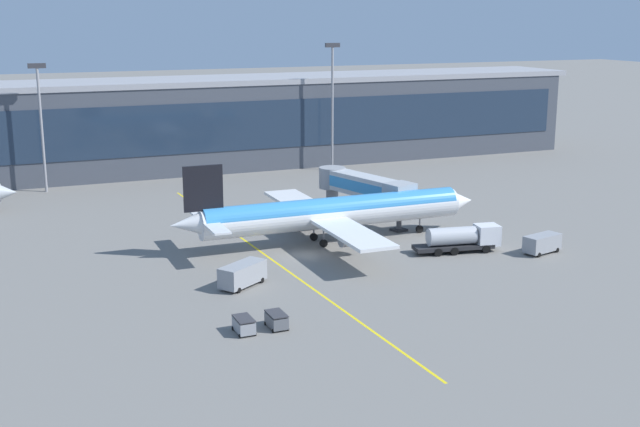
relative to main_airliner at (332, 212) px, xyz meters
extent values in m
plane|color=slate|center=(-5.19, -4.07, -3.96)|extent=(700.00, 700.00, 0.00)
cube|color=yellow|center=(-9.76, -2.07, -3.96)|extent=(3.18, 79.96, 0.01)
cube|color=#424751|center=(-11.35, 59.15, 4.01)|extent=(172.27, 17.45, 15.94)
cube|color=#1E2D42|center=(-11.35, 50.37, 4.81)|extent=(167.10, 0.16, 8.93)
cube|color=#99999E|center=(-11.35, 59.15, 12.48)|extent=(175.72, 17.80, 1.00)
cylinder|color=white|center=(0.30, 0.00, -0.14)|extent=(34.92, 4.01, 3.68)
cylinder|color=#388CD1|center=(0.30, 0.00, 0.20)|extent=(34.22, 3.85, 3.54)
cone|color=white|center=(19.03, -0.18, -0.14)|extent=(3.72, 3.53, 3.50)
cone|color=white|center=(-18.62, 0.17, 0.23)|extent=(4.45, 3.17, 3.13)
cube|color=black|center=(-16.65, 0.15, 4.47)|extent=(4.79, 0.40, 5.53)
cube|color=white|center=(-16.11, 3.83, 0.42)|extent=(2.05, 5.91, 0.24)
cube|color=white|center=(-16.18, -3.53, 0.42)|extent=(2.05, 5.91, 0.24)
cube|color=white|center=(-1.12, 9.18, -0.41)|extent=(4.94, 14.70, 0.40)
cube|color=white|center=(-1.29, -9.16, -0.41)|extent=(4.94, 14.70, 0.40)
cylinder|color=#939399|center=(-0.14, 6.53, -1.73)|extent=(2.86, 2.05, 2.03)
cylinder|color=#939399|center=(-0.26, -6.53, -1.73)|extent=(2.86, 2.05, 2.03)
cylinder|color=black|center=(12.85, -0.12, -3.46)|extent=(1.00, 0.41, 1.00)
cylinder|color=slate|center=(12.85, -0.12, -2.47)|extent=(0.20, 0.20, 1.98)
cylinder|color=black|center=(-1.78, 1.67, -3.46)|extent=(1.00, 0.41, 1.00)
cylinder|color=slate|center=(-1.78, 1.67, -2.47)|extent=(0.20, 0.20, 1.98)
cylinder|color=black|center=(-1.81, -1.64, -3.46)|extent=(1.00, 0.41, 1.00)
cylinder|color=slate|center=(-1.81, -1.64, -2.47)|extent=(0.20, 0.20, 1.98)
cube|color=#B2B7BC|center=(8.88, 8.83, 1.16)|extent=(6.67, 14.78, 2.80)
cube|color=#2D84C6|center=(8.93, 8.85, 1.16)|extent=(6.18, 12.57, 1.54)
cube|color=#9EA3A8|center=(10.76, 1.83, 1.16)|extent=(4.31, 4.03, 2.94)
cylinder|color=#4C4C51|center=(10.76, 1.83, -2.10)|extent=(0.70, 0.70, 3.73)
cube|color=#262628|center=(10.76, 1.83, -3.81)|extent=(2.21, 2.21, 0.30)
cylinder|color=gray|center=(6.99, 15.83, 1.16)|extent=(3.90, 3.90, 3.08)
cylinder|color=gray|center=(6.99, 15.83, -2.10)|extent=(1.80, 1.80, 3.73)
cube|color=#232326|center=(11.99, -10.05, -3.21)|extent=(10.28, 4.18, 0.50)
cube|color=silver|center=(16.33, -10.80, -1.96)|extent=(3.19, 2.94, 2.50)
cube|color=black|center=(17.57, -11.02, -1.46)|extent=(0.55, 2.29, 1.12)
cylinder|color=#B7BABF|center=(11.72, -10.00, -1.86)|extent=(6.29, 3.20, 2.20)
cylinder|color=black|center=(15.98, -9.53, -3.46)|extent=(1.05, 0.52, 1.00)
cylinder|color=black|center=(15.57, -11.87, -3.46)|extent=(1.05, 0.52, 1.00)
cylinder|color=black|center=(11.90, -8.83, -3.46)|extent=(1.05, 0.52, 1.00)
cylinder|color=black|center=(11.49, -11.17, -3.46)|extent=(1.05, 0.52, 1.00)
cylinder|color=black|center=(9.83, -8.47, -3.46)|extent=(1.05, 0.52, 1.00)
cylinder|color=black|center=(9.43, -10.81, -3.46)|extent=(1.05, 0.52, 1.00)
cube|color=gray|center=(-15.90, -12.49, -2.56)|extent=(6.09, 5.17, 2.20)
cube|color=black|center=(-17.10, -13.31, -2.18)|extent=(2.84, 2.85, 0.66)
cylinder|color=black|center=(-17.00, -14.49, -3.66)|extent=(0.64, 0.54, 0.60)
cylinder|color=black|center=(-18.16, -12.78, -3.66)|extent=(0.64, 0.54, 0.60)
cylinder|color=black|center=(-13.64, -12.20, -3.66)|extent=(0.64, 0.54, 0.60)
cylinder|color=black|center=(-14.81, -10.49, -3.66)|extent=(0.64, 0.54, 0.60)
cube|color=gray|center=(21.90, -14.49, -2.66)|extent=(5.37, 3.28, 2.00)
cube|color=black|center=(23.11, -14.18, -2.31)|extent=(2.17, 2.27, 0.60)
cylinder|color=black|center=(23.36, -13.14, -3.66)|extent=(0.64, 0.39, 0.60)
cylinder|color=black|center=(23.83, -14.97, -3.66)|extent=(0.64, 0.39, 0.60)
cylinder|color=black|center=(19.97, -14.01, -3.66)|extent=(0.64, 0.39, 0.60)
cylinder|color=black|center=(20.44, -15.84, -3.66)|extent=(0.64, 0.39, 0.60)
cube|color=gray|center=(-19.89, -25.49, -3.23)|extent=(1.53, 2.62, 1.10)
cube|color=#333338|center=(-19.89, -25.49, -2.53)|extent=(1.56, 2.67, 0.10)
cylinder|color=black|center=(-20.66, -24.46, -3.78)|extent=(0.12, 0.36, 0.36)
cylinder|color=black|center=(-19.16, -24.44, -3.78)|extent=(0.12, 0.36, 0.36)
cylinder|color=black|center=(-20.63, -26.54, -3.78)|extent=(0.12, 0.36, 0.36)
cylinder|color=black|center=(-19.13, -26.52, -3.78)|extent=(0.12, 0.36, 0.36)
cube|color=#595B60|center=(-16.69, -25.46, -3.23)|extent=(1.53, 2.62, 1.10)
cube|color=#333338|center=(-16.69, -25.46, -2.53)|extent=(1.56, 2.67, 0.10)
cylinder|color=black|center=(-17.46, -24.43, -3.78)|extent=(0.12, 0.36, 0.36)
cylinder|color=black|center=(-15.96, -24.41, -3.78)|extent=(0.12, 0.36, 0.36)
cylinder|color=black|center=(-17.43, -26.51, -3.78)|extent=(0.12, 0.36, 0.36)
cylinder|color=black|center=(-15.93, -26.49, -3.78)|extent=(0.12, 0.36, 0.36)
cone|color=#B2B7BC|center=(-37.60, 34.17, -1.00)|extent=(3.64, 3.54, 2.81)
cylinder|color=gray|center=(-31.03, 47.15, 6.14)|extent=(0.44, 0.44, 20.20)
cube|color=#333338|center=(-31.03, 47.15, 16.64)|extent=(2.80, 0.50, 0.80)
cylinder|color=gray|center=(20.65, 47.15, 7.41)|extent=(0.44, 0.44, 22.73)
cube|color=#333338|center=(20.65, 47.15, 19.17)|extent=(2.80, 0.50, 0.80)
camera|label=1|loc=(-41.13, -94.26, 24.59)|focal=46.52mm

